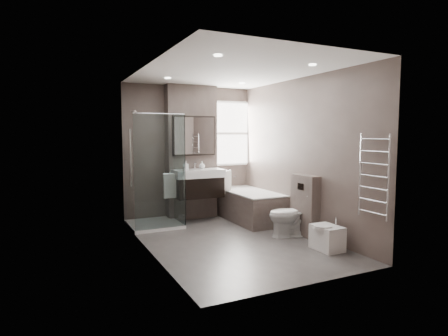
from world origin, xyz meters
TOP-DOWN VIEW (x-y plane):
  - room at (0.00, 0.00)m, footprint 2.70×3.90m
  - vanity_pier at (0.00, 1.77)m, footprint 1.00×0.25m
  - vanity at (0.00, 1.43)m, footprint 0.95×0.47m
  - mirror_cabinet at (0.00, 1.61)m, footprint 0.86×0.08m
  - towel_left at (-0.56, 1.40)m, footprint 0.24×0.06m
  - towel_right at (0.56, 1.40)m, footprint 0.24×0.06m
  - shower_enclosure at (-0.75, 1.35)m, footprint 0.90×0.90m
  - bathtub at (0.92, 1.10)m, footprint 0.75×1.60m
  - window at (0.90, 1.88)m, footprint 0.98×0.06m
  - toilet at (0.97, -0.18)m, footprint 0.77×0.54m
  - cistern_box at (1.21, -0.25)m, footprint 0.19×0.55m
  - bidet at (1.01, -1.01)m, footprint 0.39×0.44m
  - towel_radiator at (1.25, -1.60)m, footprint 0.03×0.49m
  - soap_bottle_a at (-0.25, 1.40)m, footprint 0.08×0.08m
  - soap_bottle_b at (0.11, 1.49)m, footprint 0.11×0.11m

SIDE VIEW (x-z plane):
  - bidet at x=1.01m, z-range -0.05..0.42m
  - bathtub at x=0.92m, z-range 0.03..0.60m
  - toilet at x=0.97m, z-range 0.00..0.72m
  - shower_enclosure at x=-0.75m, z-range -0.51..1.49m
  - cistern_box at x=1.21m, z-range 0.00..1.00m
  - towel_left at x=-0.56m, z-range 0.50..0.94m
  - towel_right at x=0.56m, z-range 0.50..0.94m
  - vanity at x=0.00m, z-range 0.41..1.07m
  - soap_bottle_b at x=0.11m, z-range 1.00..1.15m
  - soap_bottle_a at x=-0.25m, z-range 1.00..1.17m
  - towel_radiator at x=1.25m, z-range 0.57..1.67m
  - room at x=0.00m, z-range -0.05..2.65m
  - vanity_pier at x=0.00m, z-range 0.00..2.60m
  - mirror_cabinet at x=0.00m, z-range 1.25..2.01m
  - window at x=0.90m, z-range 1.01..2.34m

